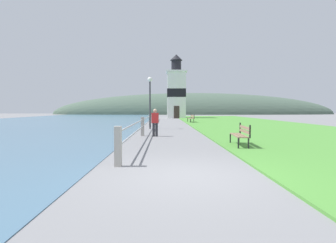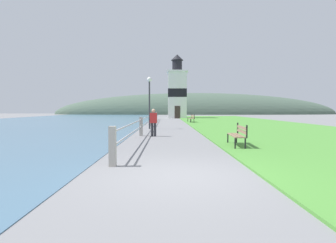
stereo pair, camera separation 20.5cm
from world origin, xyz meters
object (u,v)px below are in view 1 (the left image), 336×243
(park_bench_midway, at_px, (191,118))
(lamp_post, at_px, (150,93))
(person_strolling, at_px, (155,121))
(lighthouse, at_px, (176,91))
(park_bench_near, at_px, (241,134))

(park_bench_midway, height_order, lamp_post, lamp_post)
(person_strolling, bearing_deg, park_bench_midway, -5.23)
(park_bench_midway, xyz_separation_m, lighthouse, (-1.03, 14.24, 3.90))
(lighthouse, height_order, person_strolling, lighthouse)
(lighthouse, relative_size, lamp_post, 2.64)
(park_bench_midway, bearing_deg, person_strolling, 72.11)
(park_bench_near, bearing_deg, person_strolling, -43.91)
(person_strolling, xyz_separation_m, lamp_post, (-0.58, 5.47, 1.90))
(park_bench_near, bearing_deg, park_bench_midway, -85.38)
(park_bench_near, distance_m, person_strolling, 5.45)
(park_bench_midway, xyz_separation_m, person_strolling, (-3.53, -14.48, 0.30))
(park_bench_near, relative_size, lamp_post, 0.45)
(lighthouse, bearing_deg, lamp_post, -97.53)
(lighthouse, height_order, lamp_post, lighthouse)
(person_strolling, bearing_deg, park_bench_near, -129.77)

